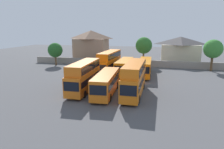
# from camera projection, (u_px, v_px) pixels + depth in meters

# --- Properties ---
(ground) EXTENTS (140.00, 140.00, 0.00)m
(ground) POSITION_uv_depth(u_px,v_px,m) (126.00, 71.00, 49.11)
(ground) COLOR #4C4C4F
(depot_boundary_wall) EXTENTS (56.00, 0.50, 1.80)m
(depot_boundary_wall) POSITION_uv_depth(u_px,v_px,m) (130.00, 63.00, 54.97)
(depot_boundary_wall) COLOR gray
(depot_boundary_wall) RESTS_ON ground
(bus_1) EXTENTS (2.81, 10.28, 4.76)m
(bus_1) POSITION_uv_depth(u_px,v_px,m) (84.00, 75.00, 32.74)
(bus_1) COLOR orange
(bus_1) RESTS_ON ground
(bus_2) EXTENTS (3.14, 10.68, 3.29)m
(bus_2) POSITION_uv_depth(u_px,v_px,m) (106.00, 82.00, 31.37)
(bus_2) COLOR orange
(bus_2) RESTS_ON ground
(bus_3) EXTENTS (2.70, 11.13, 4.93)m
(bus_3) POSITION_uv_depth(u_px,v_px,m) (134.00, 77.00, 30.91)
(bus_3) COLOR orange
(bus_3) RESTS_ON ground
(bus_4) EXTENTS (3.23, 11.34, 4.94)m
(bus_4) POSITION_uv_depth(u_px,v_px,m) (109.00, 61.00, 46.07)
(bus_4) COLOR orange
(bus_4) RESTS_ON ground
(bus_5) EXTENTS (2.74, 10.23, 3.29)m
(bus_5) POSITION_uv_depth(u_px,v_px,m) (124.00, 66.00, 44.92)
(bus_5) COLOR orange
(bus_5) RESTS_ON ground
(bus_6) EXTENTS (2.82, 11.42, 3.35)m
(bus_6) POSITION_uv_depth(u_px,v_px,m) (145.00, 67.00, 44.23)
(bus_6) COLOR orange
(bus_6) RESTS_ON ground
(house_terrace_left) EXTENTS (10.15, 7.78, 9.47)m
(house_terrace_left) POSITION_uv_depth(u_px,v_px,m) (91.00, 45.00, 64.10)
(house_terrace_left) COLOR #9E7A60
(house_terrace_left) RESTS_ON ground
(house_terrace_centre) EXTENTS (11.01, 7.22, 7.76)m
(house_terrace_centre) POSITION_uv_depth(u_px,v_px,m) (180.00, 50.00, 58.67)
(house_terrace_centre) COLOR beige
(house_terrace_centre) RESTS_ON ground
(tree_left_of_lot) EXTENTS (4.39, 4.39, 7.53)m
(tree_left_of_lot) POSITION_uv_depth(u_px,v_px,m) (213.00, 49.00, 47.71)
(tree_left_of_lot) COLOR brown
(tree_left_of_lot) RESTS_ON ground
(tree_behind_wall) EXTENTS (4.00, 4.00, 6.21)m
(tree_behind_wall) POSITION_uv_depth(u_px,v_px,m) (55.00, 50.00, 55.90)
(tree_behind_wall) COLOR brown
(tree_behind_wall) RESTS_ON ground
(tree_right_of_lot) EXTENTS (4.52, 4.52, 7.75)m
(tree_right_of_lot) POSITION_uv_depth(u_px,v_px,m) (144.00, 46.00, 55.60)
(tree_right_of_lot) COLOR brown
(tree_right_of_lot) RESTS_ON ground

